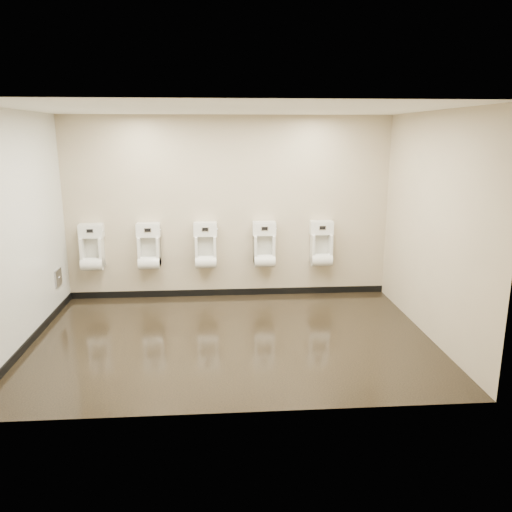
{
  "coord_description": "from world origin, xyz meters",
  "views": [
    {
      "loc": [
        -0.14,
        -5.91,
        2.52
      ],
      "look_at": [
        0.34,
        0.55,
        0.93
      ],
      "focal_mm": 35.0,
      "sensor_mm": 36.0,
      "label": 1
    }
  ],
  "objects": [
    {
      "name": "right_wall",
      "position": [
        2.5,
        0.0,
        1.4
      ],
      "size": [
        0.02,
        3.5,
        2.8
      ],
      "primitive_type": "cube",
      "color": "#BFAF8F",
      "rests_on": "ground"
    },
    {
      "name": "front_wall",
      "position": [
        0.0,
        -1.75,
        1.4
      ],
      "size": [
        5.0,
        0.02,
        2.8
      ],
      "primitive_type": "cube",
      "color": "#BFAF8F",
      "rests_on": "ground"
    },
    {
      "name": "tile_overlay_left",
      "position": [
        -2.5,
        0.0,
        1.4
      ],
      "size": [
        0.01,
        3.5,
        2.8
      ],
      "primitive_type": "cube",
      "color": "silver",
      "rests_on": "ground"
    },
    {
      "name": "urinal_2",
      "position": [
        -0.36,
        1.63,
        0.8
      ],
      "size": [
        0.37,
        0.28,
        0.69
      ],
      "color": "white",
      "rests_on": "back_wall"
    },
    {
      "name": "urinal_4",
      "position": [
        1.45,
        1.63,
        0.8
      ],
      "size": [
        0.37,
        0.28,
        0.69
      ],
      "color": "white",
      "rests_on": "back_wall"
    },
    {
      "name": "urinal_0",
      "position": [
        -2.08,
        1.63,
        0.8
      ],
      "size": [
        0.37,
        0.28,
        0.69
      ],
      "color": "white",
      "rests_on": "back_wall"
    },
    {
      "name": "urinal_1",
      "position": [
        -1.22,
        1.63,
        0.8
      ],
      "size": [
        0.37,
        0.28,
        0.69
      ],
      "color": "white",
      "rests_on": "back_wall"
    },
    {
      "name": "urinal_3",
      "position": [
        0.55,
        1.63,
        0.8
      ],
      "size": [
        0.37,
        0.28,
        0.69
      ],
      "color": "white",
      "rests_on": "back_wall"
    },
    {
      "name": "access_panel",
      "position": [
        -2.48,
        1.2,
        0.5
      ],
      "size": [
        0.04,
        0.25,
        0.25
      ],
      "color": "#9E9EA3",
      "rests_on": "left_wall"
    },
    {
      "name": "ceiling",
      "position": [
        0.0,
        0.0,
        2.8
      ],
      "size": [
        5.0,
        3.5,
        0.0
      ],
      "primitive_type": "cube",
      "color": "white"
    },
    {
      "name": "left_wall",
      "position": [
        -2.5,
        0.0,
        1.4
      ],
      "size": [
        0.02,
        3.5,
        2.8
      ],
      "primitive_type": "cube",
      "color": "#BFAF8F",
      "rests_on": "ground"
    },
    {
      "name": "skirting_back",
      "position": [
        0.0,
        1.74,
        0.05
      ],
      "size": [
        5.0,
        0.02,
        0.1
      ],
      "primitive_type": "cube",
      "color": "black",
      "rests_on": "ground"
    },
    {
      "name": "ground",
      "position": [
        0.0,
        0.0,
        0.0
      ],
      "size": [
        5.0,
        3.5,
        0.0
      ],
      "primitive_type": "cube",
      "color": "black",
      "rests_on": "ground"
    },
    {
      "name": "skirting_left",
      "position": [
        -2.49,
        0.0,
        0.05
      ],
      "size": [
        0.02,
        3.5,
        0.1
      ],
      "primitive_type": "cube",
      "color": "black",
      "rests_on": "ground"
    },
    {
      "name": "back_wall",
      "position": [
        0.0,
        1.75,
        1.4
      ],
      "size": [
        5.0,
        0.02,
        2.8
      ],
      "primitive_type": "cube",
      "color": "#BFAF8F",
      "rests_on": "ground"
    }
  ]
}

